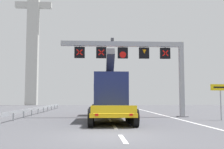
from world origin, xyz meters
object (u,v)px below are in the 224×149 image
at_px(overhead_lane_gantry, 138,56).
at_px(bridge_pylon_distant, 33,23).
at_px(exit_sign_yellow, 221,93).
at_px(heavy_haul_truck_yellow, 108,95).

relative_size(overhead_lane_gantry, bridge_pylon_distant, 0.29).
bearing_deg(bridge_pylon_distant, exit_sign_yellow, -62.09).
bearing_deg(bridge_pylon_distant, heavy_haul_truck_yellow, -69.78).
xyz_separation_m(overhead_lane_gantry, bridge_pylon_distant, (-19.65, 44.17, 15.06)).
xyz_separation_m(exit_sign_yellow, bridge_pylon_distant, (-25.58, 48.31, 18.59)).
bearing_deg(exit_sign_yellow, bridge_pylon_distant, 117.91).
height_order(overhead_lane_gantry, bridge_pylon_distant, bridge_pylon_distant).
bearing_deg(heavy_haul_truck_yellow, exit_sign_yellow, -16.97).
height_order(heavy_haul_truck_yellow, exit_sign_yellow, heavy_haul_truck_yellow).
bearing_deg(overhead_lane_gantry, bridge_pylon_distant, 113.98).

